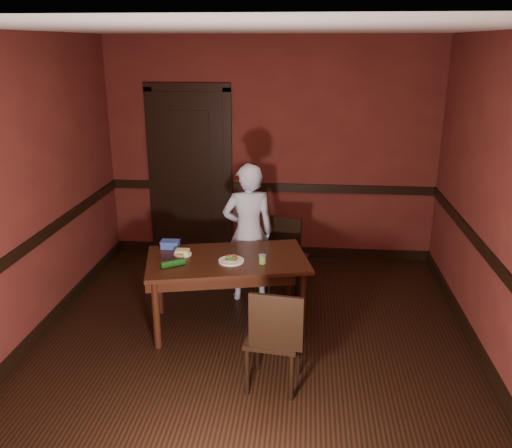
% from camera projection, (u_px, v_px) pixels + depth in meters
% --- Properties ---
extents(floor, '(4.00, 4.50, 0.01)m').
position_uv_depth(floor, '(252.00, 347.00, 4.88)').
color(floor, black).
rests_on(floor, ground).
extents(ceiling, '(4.00, 4.50, 0.01)m').
position_uv_depth(ceiling, '(252.00, 28.00, 4.02)').
color(ceiling, beige).
rests_on(ceiling, ground).
extents(wall_back, '(4.00, 0.02, 2.70)m').
position_uv_depth(wall_back, '(271.00, 151.00, 6.57)').
color(wall_back, '#57201A').
rests_on(wall_back, ground).
extents(wall_front, '(4.00, 0.02, 2.70)m').
position_uv_depth(wall_front, '(199.00, 349.00, 2.32)').
color(wall_front, '#57201A').
rests_on(wall_front, ground).
extents(wall_left, '(0.02, 4.50, 2.70)m').
position_uv_depth(wall_left, '(20.00, 197.00, 4.63)').
color(wall_left, '#57201A').
rests_on(wall_left, ground).
extents(wall_right, '(0.02, 4.50, 2.70)m').
position_uv_depth(wall_right, '(504.00, 210.00, 4.27)').
color(wall_right, '#57201A').
rests_on(wall_right, ground).
extents(dado_back, '(4.00, 0.03, 0.10)m').
position_uv_depth(dado_back, '(270.00, 187.00, 6.70)').
color(dado_back, black).
rests_on(dado_back, ground).
extents(dado_left, '(0.03, 4.50, 0.10)m').
position_uv_depth(dado_left, '(28.00, 246.00, 4.77)').
color(dado_left, black).
rests_on(dado_left, ground).
extents(dado_right, '(0.03, 4.50, 0.10)m').
position_uv_depth(dado_right, '(494.00, 262.00, 4.41)').
color(dado_right, black).
rests_on(dado_right, ground).
extents(baseboard_back, '(4.00, 0.03, 0.12)m').
position_uv_depth(baseboard_back, '(270.00, 250.00, 6.97)').
color(baseboard_back, black).
rests_on(baseboard_back, ground).
extents(baseboard_left, '(0.03, 4.50, 0.12)m').
position_uv_depth(baseboard_left, '(40.00, 330.00, 5.04)').
color(baseboard_left, black).
rests_on(baseboard_left, ground).
extents(baseboard_right, '(0.03, 4.50, 0.12)m').
position_uv_depth(baseboard_right, '(480.00, 352.00, 4.68)').
color(baseboard_right, black).
rests_on(baseboard_right, ground).
extents(door, '(1.05, 0.07, 2.20)m').
position_uv_depth(door, '(190.00, 171.00, 6.71)').
color(door, black).
rests_on(door, ground).
extents(dining_table, '(1.63, 1.14, 0.69)m').
position_uv_depth(dining_table, '(228.00, 292.00, 5.16)').
color(dining_table, black).
rests_on(dining_table, floor).
extents(chair_far, '(0.47, 0.47, 0.80)m').
position_uv_depth(chair_far, '(288.00, 257.00, 5.84)').
color(chair_far, black).
rests_on(chair_far, floor).
extents(chair_near, '(0.46, 0.46, 0.87)m').
position_uv_depth(chair_near, '(274.00, 336.00, 4.21)').
color(chair_near, black).
rests_on(chair_near, floor).
extents(person, '(0.60, 0.47, 1.46)m').
position_uv_depth(person, '(248.00, 233.00, 5.60)').
color(person, silver).
rests_on(person, floor).
extents(sandwich_plate, '(0.24, 0.24, 0.06)m').
position_uv_depth(sandwich_plate, '(231.00, 260.00, 4.96)').
color(sandwich_plate, white).
rests_on(sandwich_plate, dining_table).
extents(sauce_jar, '(0.07, 0.07, 0.08)m').
position_uv_depth(sauce_jar, '(262.00, 259.00, 4.91)').
color(sauce_jar, olive).
rests_on(sauce_jar, dining_table).
extents(cheese_saucer, '(0.17, 0.17, 0.05)m').
position_uv_depth(cheese_saucer, '(183.00, 253.00, 5.12)').
color(cheese_saucer, white).
rests_on(cheese_saucer, dining_table).
extents(food_tub, '(0.18, 0.13, 0.08)m').
position_uv_depth(food_tub, '(170.00, 244.00, 5.28)').
color(food_tub, blue).
rests_on(food_tub, dining_table).
extents(wrapped_veg, '(0.22, 0.17, 0.06)m').
position_uv_depth(wrapped_veg, '(173.00, 263.00, 4.84)').
color(wrapped_veg, '#103C0F').
rests_on(wrapped_veg, dining_table).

